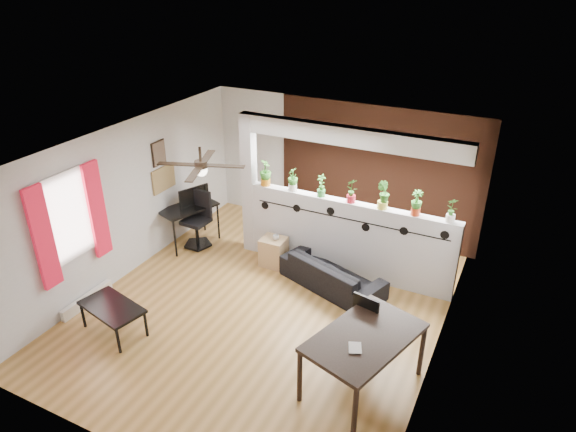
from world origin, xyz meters
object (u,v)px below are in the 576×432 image
(ceiling_fan, at_px, (201,167))
(dining_table, at_px, (364,341))
(potted_plant_6, at_px, (452,209))
(folding_chair, at_px, (361,325))
(potted_plant_0, at_px, (265,172))
(sofa, at_px, (332,274))
(cup, at_px, (276,237))
(potted_plant_2, at_px, (321,185))
(coffee_table, at_px, (112,309))
(potted_plant_1, at_px, (293,179))
(potted_plant_3, at_px, (352,190))
(cube_shelf, at_px, (274,252))
(potted_plant_4, at_px, (383,195))
(potted_plant_5, at_px, (417,202))
(computer_desk, at_px, (189,210))
(office_chair, at_px, (198,223))

(ceiling_fan, xyz_separation_m, dining_table, (2.70, -0.64, -1.58))
(potted_plant_6, height_order, folding_chair, potted_plant_6)
(ceiling_fan, xyz_separation_m, potted_plant_0, (0.02, 1.80, -0.72))
(sofa, relative_size, folding_chair, 1.73)
(cup, height_order, folding_chair, folding_chair)
(potted_plant_2, xyz_separation_m, cup, (-0.68, -0.34, -0.99))
(coffee_table, bearing_deg, potted_plant_0, 73.28)
(potted_plant_1, xyz_separation_m, sofa, (0.99, -0.54, -1.32))
(potted_plant_3, relative_size, folding_chair, 0.42)
(potted_plant_1, bearing_deg, potted_plant_6, 0.00)
(potted_plant_2, bearing_deg, ceiling_fan, -120.81)
(sofa, xyz_separation_m, cube_shelf, (-1.20, 0.20, 0.01))
(potted_plant_2, height_order, coffee_table, potted_plant_2)
(cup, bearing_deg, potted_plant_6, 6.95)
(sofa, bearing_deg, potted_plant_6, -142.81)
(ceiling_fan, bearing_deg, potted_plant_6, 29.51)
(potted_plant_3, height_order, potted_plant_4, potted_plant_4)
(potted_plant_2, bearing_deg, potted_plant_6, 0.00)
(potted_plant_6, distance_m, folding_chair, 2.32)
(potted_plant_4, xyz_separation_m, potted_plant_6, (1.05, 0.00, -0.03))
(ceiling_fan, distance_m, potted_plant_6, 3.73)
(potted_plant_3, distance_m, potted_plant_5, 1.05)
(potted_plant_2, height_order, computer_desk, potted_plant_2)
(computer_desk, relative_size, folding_chair, 1.19)
(cup, relative_size, coffee_table, 0.11)
(potted_plant_5, xyz_separation_m, cup, (-2.26, -0.34, -1.00))
(potted_plant_4, distance_m, potted_plant_6, 1.05)
(computer_desk, bearing_deg, potted_plant_3, 6.36)
(potted_plant_3, bearing_deg, dining_table, -65.70)
(potted_plant_3, xyz_separation_m, dining_table, (1.10, -2.44, -0.84))
(potted_plant_6, xyz_separation_m, dining_table, (-0.48, -2.44, -0.83))
(potted_plant_6, distance_m, cube_shelf, 3.14)
(potted_plant_6, distance_m, office_chair, 4.58)
(potted_plant_3, height_order, folding_chair, potted_plant_3)
(ceiling_fan, bearing_deg, potted_plant_0, 89.36)
(potted_plant_6, xyz_separation_m, cube_shelf, (-2.84, -0.34, -1.30))
(cup, bearing_deg, potted_plant_1, 65.34)
(potted_plant_4, xyz_separation_m, potted_plant_5, (0.53, 0.00, -0.02))
(cup, distance_m, computer_desk, 1.84)
(potted_plant_1, bearing_deg, cube_shelf, -121.23)
(potted_plant_5, distance_m, sofa, 1.81)
(cup, bearing_deg, dining_table, -42.29)
(computer_desk, bearing_deg, cube_shelf, 0.00)
(cup, bearing_deg, computer_desk, 180.00)
(potted_plant_1, distance_m, sofa, 1.73)
(folding_chair, bearing_deg, sofa, 123.96)
(computer_desk, relative_size, office_chair, 1.11)
(office_chair, bearing_deg, potted_plant_6, 4.31)
(potted_plant_6, distance_m, cup, 2.98)
(potted_plant_2, height_order, folding_chair, potted_plant_2)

